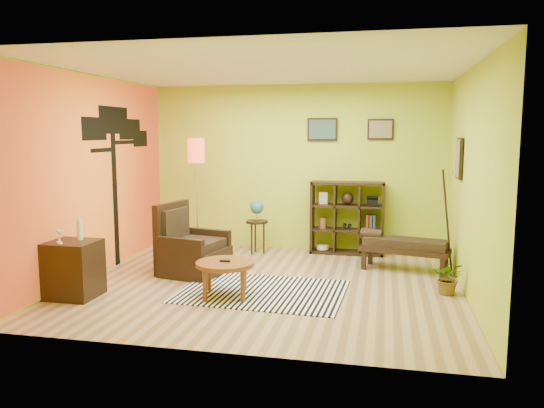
% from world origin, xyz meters
% --- Properties ---
extents(ground, '(5.00, 5.00, 0.00)m').
position_xyz_m(ground, '(0.00, 0.00, 0.00)').
color(ground, tan).
rests_on(ground, ground).
extents(room_shell, '(5.04, 4.54, 2.82)m').
position_xyz_m(room_shell, '(-0.09, 0.01, 1.80)').
color(room_shell, '#B5CB32').
rests_on(room_shell, ground).
extents(zebra_rug, '(2.12, 1.59, 0.01)m').
position_xyz_m(zebra_rug, '(0.01, -0.34, 0.01)').
color(zebra_rug, white).
rests_on(zebra_rug, ground).
extents(coffee_table, '(0.71, 0.71, 0.46)m').
position_xyz_m(coffee_table, '(-0.39, -0.63, 0.38)').
color(coffee_table, brown).
rests_on(coffee_table, ground).
extents(armchair, '(0.98, 0.98, 1.01)m').
position_xyz_m(armchair, '(-1.20, 0.32, 0.30)').
color(armchair, black).
rests_on(armchair, ground).
extents(side_cabinet, '(0.59, 0.53, 1.01)m').
position_xyz_m(side_cabinet, '(-2.20, -1.02, 0.35)').
color(side_cabinet, black).
rests_on(side_cabinet, ground).
extents(floor_lamp, '(0.29, 0.29, 1.91)m').
position_xyz_m(floor_lamp, '(-1.47, 1.36, 1.54)').
color(floor_lamp, silver).
rests_on(floor_lamp, ground).
extents(globe_table, '(0.37, 0.37, 0.90)m').
position_xyz_m(globe_table, '(-0.56, 1.74, 0.68)').
color(globe_table, black).
rests_on(globe_table, ground).
extents(cube_shelf, '(1.20, 0.35, 1.20)m').
position_xyz_m(cube_shelf, '(0.91, 2.03, 0.60)').
color(cube_shelf, black).
rests_on(cube_shelf, ground).
extents(bench, '(1.32, 0.73, 0.58)m').
position_xyz_m(bench, '(1.77, 1.10, 0.37)').
color(bench, black).
rests_on(bench, ground).
extents(potted_plant, '(0.43, 0.47, 0.33)m').
position_xyz_m(potted_plant, '(2.30, 0.03, 0.16)').
color(potted_plant, '#26661E').
rests_on(potted_plant, ground).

